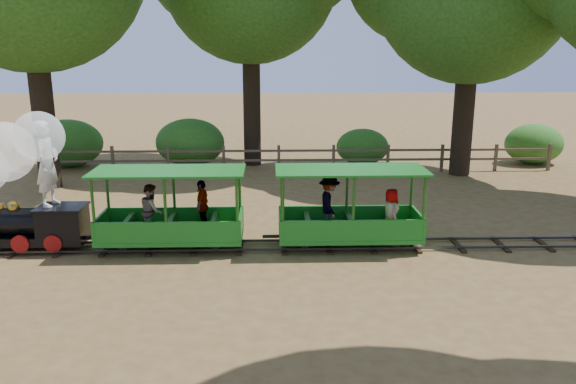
{
  "coord_description": "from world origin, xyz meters",
  "views": [
    {
      "loc": [
        -1.28,
        -12.07,
        4.43
      ],
      "look_at": [
        -0.89,
        0.5,
        1.19
      ],
      "focal_mm": 35.0,
      "sensor_mm": 36.0,
      "label": 1
    }
  ],
  "objects_px": {
    "locomotive": "(17,172)",
    "carriage_front": "(172,217)",
    "carriage_rear": "(348,214)",
    "fence": "(306,157)"
  },
  "relations": [
    {
      "from": "locomotive",
      "to": "carriage_front",
      "type": "bearing_deg",
      "value": -1.11
    },
    {
      "from": "carriage_rear",
      "to": "carriage_front",
      "type": "bearing_deg",
      "value": 180.0
    },
    {
      "from": "carriage_front",
      "to": "locomotive",
      "type": "bearing_deg",
      "value": 178.89
    },
    {
      "from": "locomotive",
      "to": "carriage_rear",
      "type": "height_order",
      "value": "locomotive"
    },
    {
      "from": "locomotive",
      "to": "carriage_front",
      "type": "relative_size",
      "value": 0.95
    },
    {
      "from": "carriage_rear",
      "to": "fence",
      "type": "bearing_deg",
      "value": 93.25
    },
    {
      "from": "carriage_front",
      "to": "carriage_rear",
      "type": "distance_m",
      "value": 3.96
    },
    {
      "from": "fence",
      "to": "carriage_front",
      "type": "bearing_deg",
      "value": -113.7
    },
    {
      "from": "locomotive",
      "to": "carriage_rear",
      "type": "distance_m",
      "value": 7.35
    },
    {
      "from": "locomotive",
      "to": "fence",
      "type": "bearing_deg",
      "value": 49.24
    }
  ]
}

